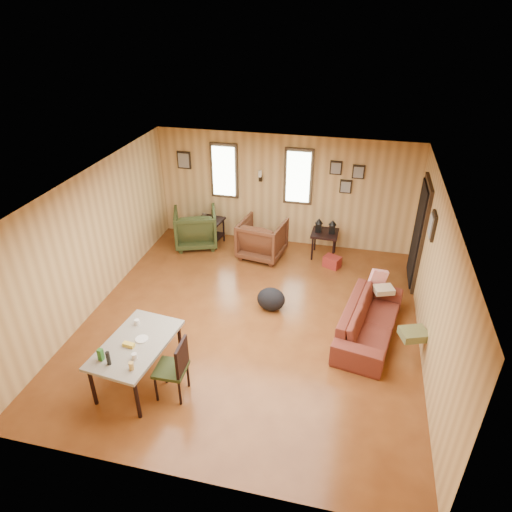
{
  "coord_description": "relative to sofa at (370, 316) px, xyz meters",
  "views": [
    {
      "loc": [
        1.5,
        -5.99,
        4.81
      ],
      "look_at": [
        0.0,
        0.4,
        1.05
      ],
      "focal_mm": 32.0,
      "sensor_mm": 36.0,
      "label": 1
    }
  ],
  "objects": [
    {
      "name": "end_table",
      "position": [
        -3.48,
        2.44,
        0.01
      ],
      "size": [
        0.63,
        0.58,
        0.71
      ],
      "rotation": [
        0.0,
        0.0,
        -0.15
      ],
      "color": "black",
      "rests_on": "ground"
    },
    {
      "name": "recliner_brown",
      "position": [
        -2.24,
        2.14,
        0.07
      ],
      "size": [
        0.99,
        0.94,
        0.9
      ],
      "primitive_type": "imported",
      "rotation": [
        0.0,
        0.0,
        2.98
      ],
      "color": "#512B18",
      "rests_on": "ground"
    },
    {
      "name": "room",
      "position": [
        -1.77,
        0.19,
        0.82
      ],
      "size": [
        5.54,
        6.04,
        2.44
      ],
      "color": "brown",
      "rests_on": "ground"
    },
    {
      "name": "dining_table",
      "position": [
        -3.15,
        -1.78,
        0.24
      ],
      "size": [
        0.95,
        1.43,
        0.88
      ],
      "rotation": [
        0.0,
        0.0,
        -0.11
      ],
      "color": "gray",
      "rests_on": "ground"
    },
    {
      "name": "dining_chair",
      "position": [
        -2.53,
        -1.9,
        0.13
      ],
      "size": [
        0.42,
        0.42,
        0.92
      ],
      "rotation": [
        0.0,
        0.0,
        0.03
      ],
      "color": "#2C3518",
      "rests_on": "ground"
    },
    {
      "name": "cooler",
      "position": [
        -0.76,
        2.03,
        -0.27
      ],
      "size": [
        0.39,
        0.34,
        0.23
      ],
      "rotation": [
        0.0,
        0.0,
        -0.43
      ],
      "color": "maroon",
      "rests_on": "ground"
    },
    {
      "name": "sofa",
      "position": [
        0.0,
        0.0,
        0.0
      ],
      "size": [
        0.92,
        2.03,
        0.77
      ],
      "primitive_type": "imported",
      "rotation": [
        0.0,
        0.0,
        1.39
      ],
      "color": "maroon",
      "rests_on": "ground"
    },
    {
      "name": "side_table",
      "position": [
        -0.97,
        2.43,
        0.2
      ],
      "size": [
        0.55,
        0.55,
        0.86
      ],
      "rotation": [
        0.0,
        0.0,
        -0.02
      ],
      "color": "black",
      "rests_on": "ground"
    },
    {
      "name": "backpack",
      "position": [
        -1.67,
        0.32,
        -0.17
      ],
      "size": [
        0.57,
        0.49,
        0.43
      ],
      "rotation": [
        0.0,
        0.0,
        -0.27
      ],
      "color": "black",
      "rests_on": "ground"
    },
    {
      "name": "recliner_green",
      "position": [
        -3.76,
        2.3,
        0.07
      ],
      "size": [
        1.12,
        1.08,
        0.91
      ],
      "primitive_type": "imported",
      "rotation": [
        0.0,
        0.0,
        -2.79
      ],
      "color": "#2C3518",
      "rests_on": "ground"
    },
    {
      "name": "sofa_pillows",
      "position": [
        0.38,
        0.17,
        0.11
      ],
      "size": [
        0.93,
        1.65,
        0.34
      ],
      "rotation": [
        0.0,
        0.0,
        0.36
      ],
      "color": "brown",
      "rests_on": "sofa"
    }
  ]
}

